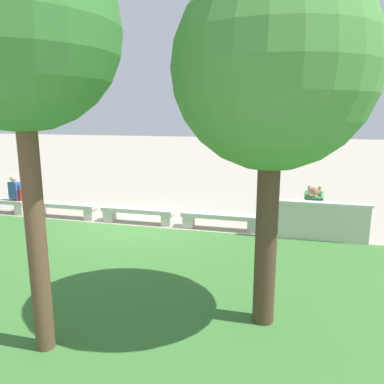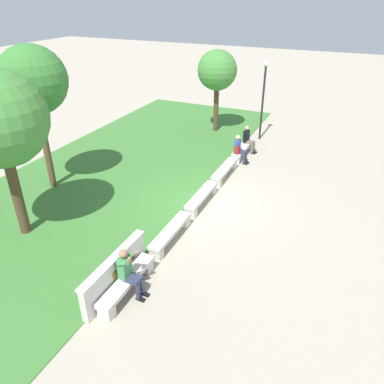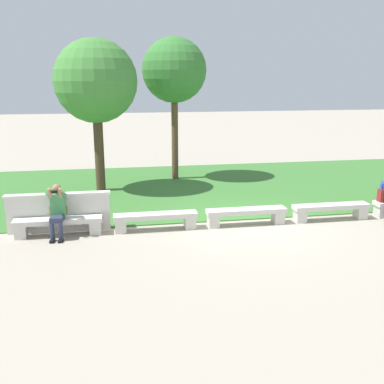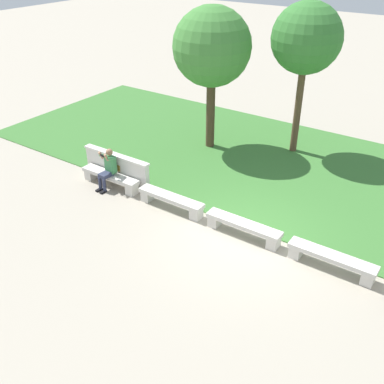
% 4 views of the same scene
% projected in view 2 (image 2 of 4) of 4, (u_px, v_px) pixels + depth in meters
% --- Properties ---
extents(ground_plane, '(80.00, 80.00, 0.00)m').
position_uv_depth(ground_plane, '(202.00, 204.00, 13.55)').
color(ground_plane, '#A89E8C').
extents(grass_strip, '(23.92, 8.00, 0.03)m').
position_uv_depth(grass_strip, '(102.00, 181.00, 15.12)').
color(grass_strip, '#3D7533').
rests_on(grass_strip, ground).
extents(bench_main, '(2.16, 0.40, 0.45)m').
position_uv_depth(bench_main, '(127.00, 283.00, 9.50)').
color(bench_main, beige).
rests_on(bench_main, ground).
extents(bench_near, '(2.16, 0.40, 0.45)m').
position_uv_depth(bench_near, '(171.00, 233.00, 11.45)').
color(bench_near, beige).
rests_on(bench_near, ground).
extents(bench_mid, '(2.16, 0.40, 0.45)m').
position_uv_depth(bench_mid, '(202.00, 197.00, 13.40)').
color(bench_mid, beige).
rests_on(bench_mid, ground).
extents(bench_far, '(2.16, 0.40, 0.45)m').
position_uv_depth(bench_far, '(225.00, 170.00, 15.35)').
color(bench_far, beige).
rests_on(bench_far, ground).
extents(bench_end, '(2.16, 0.40, 0.45)m').
position_uv_depth(bench_end, '(243.00, 150.00, 17.30)').
color(bench_end, beige).
rests_on(bench_end, ground).
extents(backrest_wall_with_plaque, '(2.62, 0.24, 1.01)m').
position_uv_depth(backrest_wall_with_plaque, '(115.00, 273.00, 9.52)').
color(backrest_wall_with_plaque, beige).
rests_on(backrest_wall_with_plaque, ground).
extents(person_photographer, '(0.49, 0.74, 1.32)m').
position_uv_depth(person_photographer, '(129.00, 270.00, 9.28)').
color(person_photographer, black).
rests_on(person_photographer, ground).
extents(person_distant, '(0.48, 0.69, 1.26)m').
position_uv_depth(person_distant, '(239.00, 148.00, 16.50)').
color(person_distant, black).
rests_on(person_distant, ground).
extents(person_companion, '(0.48, 0.71, 1.26)m').
position_uv_depth(person_companion, '(248.00, 138.00, 17.57)').
color(person_companion, black).
rests_on(person_companion, ground).
extents(backpack, '(0.28, 0.24, 0.43)m').
position_uv_depth(backpack, '(237.00, 150.00, 16.46)').
color(backpack, maroon).
rests_on(backpack, bench_end).
extents(tree_behind_wall, '(2.39, 2.39, 5.31)m').
position_uv_depth(tree_behind_wall, '(33.00, 81.00, 12.82)').
color(tree_behind_wall, brown).
rests_on(tree_behind_wall, ground).
extents(tree_right_background, '(2.02, 2.02, 4.22)m').
position_uv_depth(tree_right_background, '(217.00, 71.00, 18.97)').
color(tree_right_background, '#4C3826').
rests_on(tree_right_background, ground).
extents(lamp_post, '(0.28, 0.28, 3.90)m').
position_uv_depth(lamp_post, '(264.00, 89.00, 18.17)').
color(lamp_post, black).
rests_on(lamp_post, ground).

